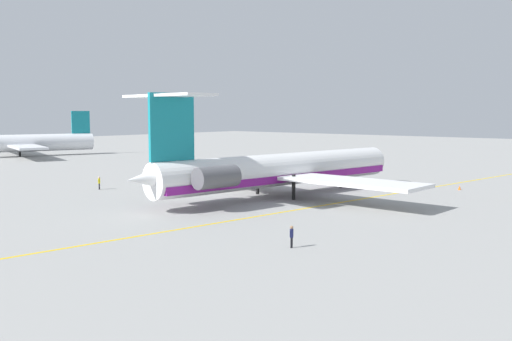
# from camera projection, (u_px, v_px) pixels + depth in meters

# --- Properties ---
(ground) EXTENTS (342.61, 342.61, 0.00)m
(ground) POSITION_uv_depth(u_px,v_px,m) (353.00, 209.00, 57.53)
(ground) COLOR gray
(main_jetliner) EXTENTS (40.00, 35.45, 11.66)m
(main_jetliner) POSITION_uv_depth(u_px,v_px,m) (275.00, 170.00, 65.18)
(main_jetliner) COLOR white
(main_jetliner) RESTS_ON ground
(airliner_mid_left) EXTENTS (33.18, 33.25, 10.11)m
(airliner_mid_left) POSITION_uv_depth(u_px,v_px,m) (15.00, 143.00, 124.64)
(airliner_mid_left) COLOR silver
(airliner_mid_left) RESTS_ON ground
(ground_crew_near_nose) EXTENTS (0.42, 0.26, 1.64)m
(ground_crew_near_nose) POSITION_uv_depth(u_px,v_px,m) (292.00, 234.00, 40.71)
(ground_crew_near_nose) COLOR black
(ground_crew_near_nose) RESTS_ON ground
(ground_crew_portside) EXTENTS (0.39, 0.27, 1.67)m
(ground_crew_portside) POSITION_uv_depth(u_px,v_px,m) (99.00, 181.00, 71.62)
(ground_crew_portside) COLOR black
(ground_crew_portside) RESTS_ON ground
(safety_cone_nose) EXTENTS (0.40, 0.40, 0.55)m
(safety_cone_nose) POSITION_uv_depth(u_px,v_px,m) (286.00, 169.00, 94.95)
(safety_cone_nose) COLOR #EA590F
(safety_cone_nose) RESTS_ON ground
(safety_cone_wingtip) EXTENTS (0.40, 0.40, 0.55)m
(safety_cone_wingtip) POSITION_uv_depth(u_px,v_px,m) (459.00, 188.00, 71.43)
(safety_cone_wingtip) COLOR #EA590F
(safety_cone_wingtip) RESTS_ON ground
(taxiway_centreline) EXTENTS (107.06, 15.24, 0.01)m
(taxiway_centreline) POSITION_uv_depth(u_px,v_px,m) (339.00, 203.00, 61.26)
(taxiway_centreline) COLOR gold
(taxiway_centreline) RESTS_ON ground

